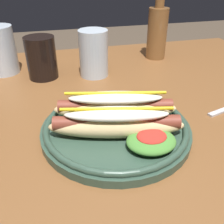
{
  "coord_description": "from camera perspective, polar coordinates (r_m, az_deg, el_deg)",
  "views": [
    {
      "loc": [
        -0.17,
        -0.47,
        1.03
      ],
      "look_at": [
        -0.06,
        -0.05,
        0.77
      ],
      "focal_mm": 40.86,
      "sensor_mm": 36.0,
      "label": 1
    }
  ],
  "objects": [
    {
      "name": "dining_table",
      "position": [
        0.63,
        4.28,
        -7.54
      ],
      "size": [
        1.1,
        0.97,
        0.74
      ],
      "color": "brown",
      "rests_on": "ground_plane"
    },
    {
      "name": "hot_dog_plate",
      "position": [
        0.48,
        1.19,
        -2.4
      ],
      "size": [
        0.29,
        0.29,
        0.08
      ],
      "color": "#334C3D",
      "rests_on": "dining_table"
    },
    {
      "name": "soda_cup",
      "position": [
        0.74,
        -15.52,
        11.62
      ],
      "size": [
        0.08,
        0.08,
        0.12
      ],
      "primitive_type": "cylinder",
      "color": "black",
      "rests_on": "dining_table"
    },
    {
      "name": "water_cup",
      "position": [
        0.82,
        -23.76,
        12.52
      ],
      "size": [
        0.09,
        0.09,
        0.13
      ],
      "primitive_type": "cylinder",
      "color": "silver",
      "rests_on": "dining_table"
    },
    {
      "name": "extra_cup",
      "position": [
        0.73,
        -4.14,
        12.93
      ],
      "size": [
        0.08,
        0.08,
        0.13
      ],
      "primitive_type": "cylinder",
      "color": "silver",
      "rests_on": "dining_table"
    },
    {
      "name": "glass_bottle",
      "position": [
        0.88,
        10.12,
        17.6
      ],
      "size": [
        0.06,
        0.06,
        0.24
      ],
      "color": "brown",
      "rests_on": "dining_table"
    }
  ]
}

